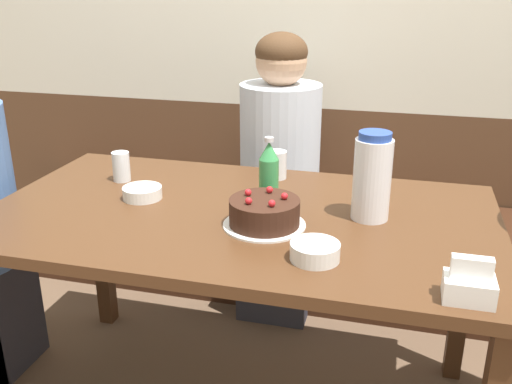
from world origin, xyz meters
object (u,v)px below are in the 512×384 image
(bench_seat, at_px, (290,248))
(soju_bottle, at_px, (269,173))
(glass_tumbler_short, at_px, (277,165))
(water_pitcher, at_px, (372,177))
(bowl_soup_white, at_px, (142,193))
(bowl_rice_small, at_px, (315,251))
(napkin_holder, at_px, (469,285))
(birthday_cake, at_px, (264,213))
(glass_water_tall, at_px, (121,167))
(person_grey_tee, at_px, (279,184))

(bench_seat, distance_m, soju_bottle, 0.97)
(bench_seat, relative_size, glass_tumbler_short, 26.42)
(glass_tumbler_short, bearing_deg, water_pitcher, -38.96)
(soju_bottle, xyz_separation_m, bowl_soup_white, (-0.40, -0.06, -0.08))
(water_pitcher, bearing_deg, bowl_soup_white, -178.08)
(bowl_rice_small, bearing_deg, napkin_holder, -16.42)
(water_pitcher, bearing_deg, bowl_rice_small, -110.34)
(birthday_cake, bearing_deg, soju_bottle, 99.66)
(bowl_rice_small, bearing_deg, glass_water_tall, 150.75)
(bowl_soup_white, height_order, person_grey_tee, person_grey_tee)
(bowl_rice_small, bearing_deg, bench_seat, 104.18)
(water_pitcher, distance_m, bowl_soup_white, 0.73)
(bowl_rice_small, height_order, person_grey_tee, person_grey_tee)
(birthday_cake, xyz_separation_m, bowl_rice_small, (0.17, -0.17, -0.02))
(bench_seat, bearing_deg, bowl_rice_small, -75.82)
(bench_seat, xyz_separation_m, napkin_holder, (0.63, -1.19, 0.56))
(bowl_rice_small, height_order, glass_water_tall, glass_water_tall)
(soju_bottle, xyz_separation_m, bowl_rice_small, (0.20, -0.34, -0.08))
(bench_seat, height_order, person_grey_tee, person_grey_tee)
(glass_tumbler_short, distance_m, person_grey_tee, 0.42)
(birthday_cake, distance_m, glass_tumbler_short, 0.42)
(soju_bottle, relative_size, bowl_rice_small, 1.69)
(glass_water_tall, bearing_deg, bowl_soup_white, -44.15)
(bench_seat, distance_m, glass_water_tall, 1.00)
(water_pitcher, relative_size, bowl_rice_small, 2.07)
(bench_seat, height_order, napkin_holder, napkin_holder)
(soju_bottle, relative_size, person_grey_tee, 0.18)
(napkin_holder, bearing_deg, glass_water_tall, 154.62)
(birthday_cake, bearing_deg, person_grey_tee, 99.28)
(soju_bottle, height_order, glass_tumbler_short, soju_bottle)
(birthday_cake, height_order, bowl_rice_small, birthday_cake)
(soju_bottle, bearing_deg, person_grey_tee, 99.18)
(napkin_holder, xyz_separation_m, bowl_rice_small, (-0.36, 0.11, -0.02))
(glass_tumbler_short, bearing_deg, bowl_rice_small, -68.27)
(bench_seat, distance_m, person_grey_tee, 0.39)
(bench_seat, height_order, glass_tumbler_short, glass_tumbler_short)
(person_grey_tee, bearing_deg, bowl_soup_white, -24.70)
(napkin_holder, distance_m, bowl_soup_white, 1.04)
(birthday_cake, distance_m, napkin_holder, 0.60)
(bowl_soup_white, xyz_separation_m, bowl_rice_small, (0.61, -0.28, 0.00))
(soju_bottle, bearing_deg, water_pitcher, -6.90)
(bowl_rice_small, distance_m, glass_water_tall, 0.86)
(birthday_cake, bearing_deg, napkin_holder, -27.31)
(soju_bottle, height_order, bowl_soup_white, soju_bottle)
(glass_water_tall, relative_size, person_grey_tee, 0.08)
(soju_bottle, bearing_deg, glass_tumbler_short, 97.05)
(soju_bottle, height_order, napkin_holder, soju_bottle)
(bench_seat, xyz_separation_m, bowl_rice_small, (0.27, -1.08, 0.54))
(bowl_rice_small, relative_size, glass_tumbler_short, 1.28)
(bench_seat, height_order, glass_water_tall, glass_water_tall)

